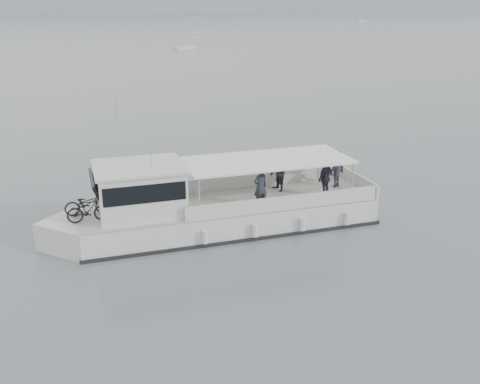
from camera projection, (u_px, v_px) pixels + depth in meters
name	position (u px, v px, depth m)	size (l,w,h in m)	color
ground	(248.00, 206.00, 26.66)	(1400.00, 1400.00, 0.00)	slate
tour_boat	(202.00, 209.00, 23.44)	(14.98, 5.06, 6.23)	white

